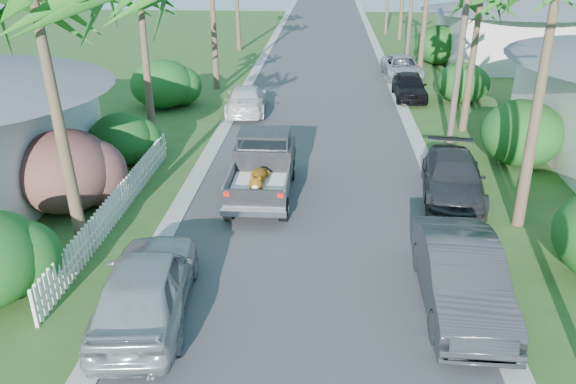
# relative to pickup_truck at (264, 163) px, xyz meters

# --- Properties ---
(ground) EXTENTS (120.00, 120.00, 0.00)m
(ground) POSITION_rel_pickup_truck_xyz_m (1.71, -7.83, -1.01)
(ground) COLOR #2D531F
(ground) RESTS_ON ground
(road) EXTENTS (8.00, 100.00, 0.02)m
(road) POSITION_rel_pickup_truck_xyz_m (1.71, 17.17, -1.00)
(road) COLOR #38383A
(road) RESTS_ON ground
(curb_left) EXTENTS (0.60, 100.00, 0.06)m
(curb_left) POSITION_rel_pickup_truck_xyz_m (-2.59, 17.17, -0.98)
(curb_left) COLOR #A5A39E
(curb_left) RESTS_ON ground
(curb_right) EXTENTS (0.60, 100.00, 0.06)m
(curb_right) POSITION_rel_pickup_truck_xyz_m (6.01, 17.17, -0.98)
(curb_right) COLOR #A5A39E
(curb_right) RESTS_ON ground
(pickup_truck) EXTENTS (1.98, 5.12, 2.06)m
(pickup_truck) POSITION_rel_pickup_truck_xyz_m (0.00, 0.00, 0.00)
(pickup_truck) COLOR black
(pickup_truck) RESTS_ON ground
(parked_car_rn) EXTENTS (1.77, 4.92, 1.61)m
(parked_car_rn) POSITION_rel_pickup_truck_xyz_m (5.31, -6.36, -0.20)
(parked_car_rn) COLOR #2C2E31
(parked_car_rn) RESTS_ON ground
(parked_car_rm) EXTENTS (2.44, 4.90, 1.37)m
(parked_car_rm) POSITION_rel_pickup_truck_xyz_m (6.38, -0.05, -0.33)
(parked_car_rm) COLOR #282A2D
(parked_car_rm) RESTS_ON ground
(parked_car_rf) EXTENTS (1.65, 4.08, 1.39)m
(parked_car_rf) POSITION_rel_pickup_truck_xyz_m (6.55, 12.62, -0.32)
(parked_car_rf) COLOR black
(parked_car_rf) RESTS_ON ground
(parked_car_rd) EXTENTS (2.39, 4.85, 1.32)m
(parked_car_rd) POSITION_rel_pickup_truck_xyz_m (6.71, 17.55, -0.35)
(parked_car_rd) COLOR #B8BAC0
(parked_car_rd) RESTS_ON ground
(parked_car_ln) EXTENTS (2.43, 5.00, 1.64)m
(parked_car_ln) POSITION_rel_pickup_truck_xyz_m (-1.89, -7.25, -0.19)
(parked_car_ln) COLOR #ACB0B3
(parked_car_ln) RESTS_ON ground
(parked_car_lf) EXTENTS (2.25, 4.82, 1.36)m
(parked_car_lf) POSITION_rel_pickup_truck_xyz_m (-1.89, 9.37, -0.33)
(parked_car_lf) COLOR silver
(parked_car_lf) RESTS_ON ground
(shrub_l_b) EXTENTS (3.00, 3.30, 2.60)m
(shrub_l_b) POSITION_rel_pickup_truck_xyz_m (-6.09, -1.83, 0.29)
(shrub_l_b) COLOR #A5174C
(shrub_l_b) RESTS_ON ground
(shrub_l_c) EXTENTS (2.40, 2.64, 2.00)m
(shrub_l_c) POSITION_rel_pickup_truck_xyz_m (-5.69, 2.17, -0.01)
(shrub_l_c) COLOR #14461B
(shrub_l_c) RESTS_ON ground
(shrub_l_d) EXTENTS (3.20, 3.52, 2.40)m
(shrub_l_d) POSITION_rel_pickup_truck_xyz_m (-6.29, 10.17, 0.19)
(shrub_l_d) COLOR #14461B
(shrub_l_d) RESTS_ON ground
(shrub_r_b) EXTENTS (3.00, 3.30, 2.50)m
(shrub_r_b) POSITION_rel_pickup_truck_xyz_m (9.51, 3.17, 0.24)
(shrub_r_b) COLOR #14461B
(shrub_r_b) RESTS_ON ground
(shrub_r_c) EXTENTS (2.60, 2.86, 2.10)m
(shrub_r_c) POSITION_rel_pickup_truck_xyz_m (9.21, 12.17, 0.04)
(shrub_r_c) COLOR #14461B
(shrub_r_c) RESTS_ON ground
(shrub_r_d) EXTENTS (3.20, 3.52, 2.60)m
(shrub_r_d) POSITION_rel_pickup_truck_xyz_m (9.71, 22.17, 0.29)
(shrub_r_d) COLOR #14461B
(shrub_r_d) RESTS_ON ground
(picket_fence) EXTENTS (0.10, 11.00, 1.00)m
(picket_fence) POSITION_rel_pickup_truck_xyz_m (-4.29, -2.33, -0.51)
(picket_fence) COLOR white
(picket_fence) RESTS_ON ground
(house_right_far) EXTENTS (9.00, 8.00, 4.60)m
(house_right_far) POSITION_rel_pickup_truck_xyz_m (14.71, 22.17, 1.11)
(house_right_far) COLOR silver
(house_right_far) RESTS_ON ground
(utility_pole_b) EXTENTS (1.60, 0.26, 9.00)m
(utility_pole_b) POSITION_rel_pickup_truck_xyz_m (7.31, 5.17, 3.59)
(utility_pole_b) COLOR brown
(utility_pole_b) RESTS_ON ground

